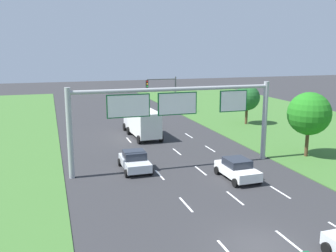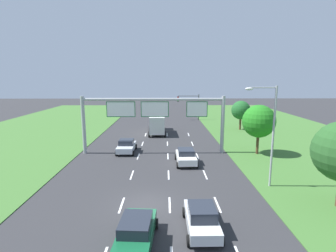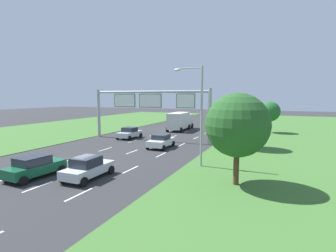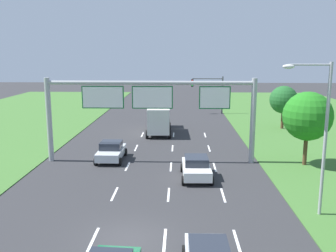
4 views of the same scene
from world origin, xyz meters
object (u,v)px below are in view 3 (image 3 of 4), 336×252
street_lamp (197,107)px  car_far_ahead (88,168)px  car_mid_lane (161,141)px  traffic_light_mast (233,106)px  roadside_tree_near (237,125)px  roadside_tree_far (270,112)px  sign_gantry (149,104)px  roadside_tree_mid (244,114)px  car_near_red (129,133)px  box_truck (180,121)px  car_lead_silver (35,166)px

street_lamp → car_far_ahead: bearing=-134.5°
car_mid_lane → traffic_light_mast: bearing=82.6°
roadside_tree_near → roadside_tree_far: (0.92, 28.23, -0.58)m
traffic_light_mast → street_lamp: street_lamp is taller
sign_gantry → traffic_light_mast: bearing=75.2°
car_far_ahead → roadside_tree_mid: (8.95, 16.04, 3.23)m
car_near_red → roadside_tree_far: bearing=38.1°
car_far_ahead → sign_gantry: bearing=101.6°
roadside_tree_mid → street_lamp: bearing=-105.3°
car_far_ahead → traffic_light_mast: 42.56m
car_mid_lane → sign_gantry: (-3.64, 4.07, 4.14)m
car_mid_lane → sign_gantry: size_ratio=0.24×
car_mid_lane → roadside_tree_mid: 10.08m
street_lamp → box_truck: bearing=114.1°
box_truck → roadside_tree_near: bearing=-64.0°
car_lead_silver → roadside_tree_far: 35.80m
car_far_ahead → roadside_tree_near: (10.20, 2.83, 3.29)m
sign_gantry → car_lead_silver: bearing=-90.6°
box_truck → traffic_light_mast: size_ratio=1.45×
car_mid_lane → roadside_tree_far: 21.69m
sign_gantry → roadside_tree_far: sign_gantry is taller
traffic_light_mast → car_far_ahead: bearing=-94.3°
car_lead_silver → box_truck: size_ratio=0.54×
traffic_light_mast → roadside_tree_far: size_ratio=1.08×
car_far_ahead → sign_gantry: (-3.59, 16.68, 4.13)m
car_near_red → car_mid_lane: size_ratio=1.01×
car_near_red → street_lamp: 17.54m
roadside_tree_near → roadside_tree_mid: 13.27m
car_mid_lane → roadside_tree_near: 14.48m
box_truck → sign_gantry: bearing=-92.3°
traffic_light_mast → car_near_red: bearing=-111.9°
car_near_red → car_far_ahead: 18.41m
sign_gantry → street_lamp: (9.91, -10.24, 0.14)m
box_truck → traffic_light_mast: traffic_light_mast is taller
car_mid_lane → street_lamp: size_ratio=0.48×
roadside_tree_mid → roadside_tree_near: bearing=-84.6°
car_lead_silver → roadside_tree_mid: (12.73, 17.42, 3.20)m
roadside_tree_near → roadside_tree_mid: bearing=95.4°
car_mid_lane → roadside_tree_far: size_ratio=0.79×
traffic_light_mast → street_lamp: (3.12, -35.89, 1.21)m
car_mid_lane → street_lamp: bearing=-45.9°
car_near_red → street_lamp: bearing=-38.2°
car_mid_lane → roadside_tree_near: roadside_tree_near is taller
car_near_red → car_mid_lane: car_near_red is taller
car_near_red → box_truck: bearing=73.9°
box_truck → sign_gantry: (-0.02, -11.88, 3.23)m
sign_gantry → roadside_tree_mid: sign_gantry is taller
box_truck → street_lamp: 24.46m
car_lead_silver → car_near_red: bearing=103.3°
sign_gantry → street_lamp: street_lamp is taller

